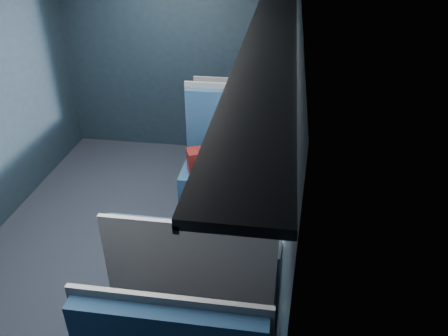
# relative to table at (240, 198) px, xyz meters

# --- Properties ---
(ground) EXTENTS (2.80, 4.20, 0.01)m
(ground) POSITION_rel_table_xyz_m (-1.03, 0.00, -0.67)
(ground) COLOR black
(room_shell) EXTENTS (3.00, 4.40, 2.40)m
(room_shell) POSITION_rel_table_xyz_m (-1.01, 0.00, 0.81)
(room_shell) COLOR black
(room_shell) RESTS_ON ground
(table) EXTENTS (0.62, 1.00, 0.74)m
(table) POSITION_rel_table_xyz_m (0.00, 0.00, 0.00)
(table) COLOR #54565E
(table) RESTS_ON ground
(seat_bay_near) EXTENTS (1.04, 0.62, 1.26)m
(seat_bay_near) POSITION_rel_table_xyz_m (-0.19, 0.87, -0.24)
(seat_bay_near) COLOR #0D1F3A
(seat_bay_near) RESTS_ON ground
(seat_bay_far) EXTENTS (1.04, 0.62, 1.26)m
(seat_bay_far) POSITION_rel_table_xyz_m (-0.18, -0.87, -0.25)
(seat_bay_far) COLOR #0D1F3A
(seat_bay_far) RESTS_ON ground
(seat_row_front) EXTENTS (1.04, 0.51, 1.16)m
(seat_row_front) POSITION_rel_table_xyz_m (-0.18, 1.80, -0.25)
(seat_row_front) COLOR #0D1F3A
(seat_row_front) RESTS_ON ground
(man) EXTENTS (0.53, 0.56, 1.32)m
(man) POSITION_rel_table_xyz_m (0.07, 0.70, 0.06)
(man) COLOR black
(man) RESTS_ON ground
(woman) EXTENTS (0.53, 0.56, 1.32)m
(woman) POSITION_rel_table_xyz_m (0.07, -0.71, 0.06)
(woman) COLOR black
(woman) RESTS_ON ground
(papers) EXTENTS (0.56, 0.79, 0.01)m
(papers) POSITION_rel_table_xyz_m (-0.09, -0.02, 0.08)
(papers) COLOR white
(papers) RESTS_ON table
(laptop) EXTENTS (0.33, 0.40, 0.27)m
(laptop) POSITION_rel_table_xyz_m (0.34, 0.11, 0.15)
(laptop) COLOR silver
(laptop) RESTS_ON table
(bottle_small) EXTENTS (0.06, 0.06, 0.22)m
(bottle_small) POSITION_rel_table_xyz_m (0.24, 0.29, 0.17)
(bottle_small) COLOR silver
(bottle_small) RESTS_ON table
(cup) EXTENTS (0.07, 0.07, 0.10)m
(cup) POSITION_rel_table_xyz_m (0.22, 0.39, 0.12)
(cup) COLOR white
(cup) RESTS_ON table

